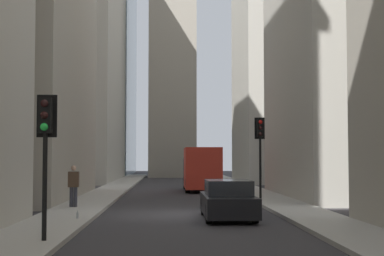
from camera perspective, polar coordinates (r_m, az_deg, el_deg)
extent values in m
plane|color=#302D30|center=(22.03, -0.44, -8.82)|extent=(135.00, 135.00, 0.00)
cube|color=#A8A399|center=(22.33, -12.19, -8.49)|extent=(90.00, 2.20, 0.14)
cube|color=#A8A399|center=(22.62, 11.16, -8.43)|extent=(90.00, 2.20, 0.14)
cube|color=#B7B2A5|center=(52.87, 10.27, 10.29)|extent=(12.06, 10.00, 28.64)
cube|color=#B7B2A5|center=(54.95, -12.78, 8.52)|extent=(17.99, 10.00, 26.24)
cube|color=gray|center=(63.19, -2.01, 4.61)|extent=(5.21, 5.21, 21.15)
cube|color=red|center=(36.20, 1.04, -4.08)|extent=(4.60, 2.25, 2.60)
cube|color=#38383D|center=(39.40, 0.76, -4.50)|extent=(1.90, 2.25, 1.90)
cube|color=black|center=(39.39, 0.76, -3.62)|extent=(1.92, 2.09, 0.64)
cylinder|color=black|center=(39.50, 2.20, -5.58)|extent=(0.88, 0.28, 0.88)
cylinder|color=black|center=(39.39, -0.67, -5.59)|extent=(0.88, 0.28, 0.88)
cylinder|color=black|center=(34.92, 2.80, -5.93)|extent=(0.88, 0.28, 0.88)
cylinder|color=black|center=(34.80, -0.45, -5.94)|extent=(0.88, 0.28, 0.88)
cube|color=black|center=(20.49, 3.67, -7.78)|extent=(4.30, 1.78, 0.70)
cube|color=black|center=(20.25, 3.72, -6.08)|extent=(2.10, 1.58, 0.54)
cylinder|color=black|center=(21.93, 5.34, -7.99)|extent=(0.64, 0.22, 0.64)
cylinder|color=black|center=(21.78, 1.23, -8.04)|extent=(0.64, 0.22, 0.64)
cylinder|color=black|center=(19.27, 6.43, -8.69)|extent=(0.64, 0.22, 0.64)
cylinder|color=black|center=(19.10, 1.74, -8.75)|extent=(0.64, 0.22, 0.64)
cylinder|color=black|center=(14.72, -14.78, -5.79)|extent=(0.12, 0.12, 2.71)
cube|color=black|center=(14.74, -14.69, 1.24)|extent=(0.28, 0.32, 0.90)
cube|color=black|center=(14.89, -14.56, 1.19)|extent=(0.03, 0.52, 1.10)
sphere|color=black|center=(14.61, -14.81, 2.45)|extent=(0.20, 0.20, 0.20)
sphere|color=black|center=(14.59, -14.82, 1.28)|extent=(0.20, 0.20, 0.20)
sphere|color=green|center=(14.57, -14.84, 0.10)|extent=(0.20, 0.20, 0.20)
cylinder|color=black|center=(28.62, 6.98, -4.04)|extent=(0.12, 0.12, 3.12)
cube|color=black|center=(28.65, 6.95, -0.01)|extent=(0.28, 0.32, 0.90)
cube|color=black|center=(28.81, 6.90, -0.03)|extent=(0.03, 0.52, 1.10)
sphere|color=red|center=(28.51, 7.00, 0.60)|extent=(0.20, 0.20, 0.20)
sphere|color=black|center=(28.49, 7.01, 0.00)|extent=(0.20, 0.20, 0.20)
sphere|color=black|center=(28.48, 7.01, -0.60)|extent=(0.20, 0.20, 0.20)
cylinder|color=#33333D|center=(24.31, -11.79, -6.89)|extent=(0.16, 0.16, 0.83)
cylinder|color=#33333D|center=(24.33, -12.19, -6.89)|extent=(0.16, 0.16, 0.83)
cube|color=#4C3828|center=(24.28, -11.97, -5.14)|extent=(0.26, 0.44, 0.66)
sphere|color=tan|center=(24.26, -11.96, -4.01)|extent=(0.22, 0.22, 0.22)
cylinder|color=#999EA3|center=(19.78, -11.61, -8.73)|extent=(0.07, 0.07, 0.20)
cylinder|color=#999EA3|center=(19.77, -11.60, -8.34)|extent=(0.03, 0.03, 0.07)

